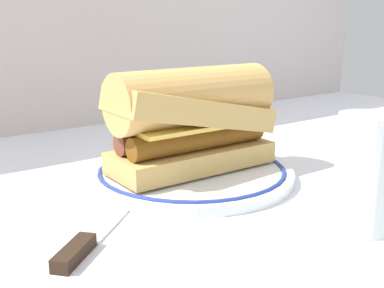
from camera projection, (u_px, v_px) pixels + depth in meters
The scene contains 5 objects.
ground_plane at pixel (212, 179), 0.60m from camera, with size 1.50×1.50×0.00m, color silver.
plate at pixel (192, 173), 0.60m from camera, with size 0.25×0.25×0.01m.
sausage_sandwich at pixel (192, 117), 0.58m from camera, with size 0.21×0.09×0.12m.
drinking_glass at pixel (365, 181), 0.45m from camera, with size 0.06×0.06×0.11m.
butter_knife at pixel (90, 238), 0.43m from camera, with size 0.12×0.11×0.01m.
Camera 1 is at (-0.36, -0.45, 0.19)m, focal length 44.78 mm.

